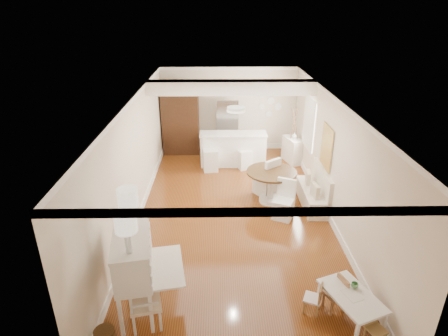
{
  "coord_description": "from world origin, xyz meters",
  "views": [
    {
      "loc": [
        -0.35,
        -7.77,
        4.71
      ],
      "look_at": [
        -0.23,
        0.3,
        1.12
      ],
      "focal_mm": 30.0,
      "sensor_mm": 36.0,
      "label": 1
    }
  ],
  "objects_px": {
    "kids_table": "(350,307)",
    "slip_chair_near": "(284,200)",
    "gustavian_armchair": "(145,302)",
    "kids_chair_c": "(376,329)",
    "fridge": "(238,127)",
    "bar_stool_right": "(244,154)",
    "slip_chair_far": "(266,176)",
    "kids_chair_a": "(335,294)",
    "breakfast_counter": "(233,149)",
    "kids_chair_b": "(313,298)",
    "dining_table": "(271,186)",
    "pantry_cabinet": "(181,120)",
    "sideboard": "(292,150)",
    "secretary_bureau": "(135,276)",
    "bar_stool_left": "(210,154)"
  },
  "relations": [
    {
      "from": "slip_chair_near",
      "to": "fridge",
      "type": "relative_size",
      "value": 0.52
    },
    {
      "from": "kids_chair_a",
      "to": "breakfast_counter",
      "type": "distance_m",
      "value": 6.3
    },
    {
      "from": "kids_chair_b",
      "to": "slip_chair_near",
      "type": "distance_m",
      "value": 2.96
    },
    {
      "from": "kids_chair_b",
      "to": "sideboard",
      "type": "relative_size",
      "value": 0.67
    },
    {
      "from": "gustavian_armchair",
      "to": "kids_table",
      "type": "xyz_separation_m",
      "value": [
        3.23,
        0.03,
        -0.18
      ]
    },
    {
      "from": "kids_chair_a",
      "to": "dining_table",
      "type": "distance_m",
      "value": 3.75
    },
    {
      "from": "kids_chair_a",
      "to": "kids_chair_b",
      "type": "distance_m",
      "value": 0.38
    },
    {
      "from": "kids_chair_c",
      "to": "slip_chair_far",
      "type": "relative_size",
      "value": 0.5
    },
    {
      "from": "pantry_cabinet",
      "to": "breakfast_counter",
      "type": "bearing_deg",
      "value": -32.43
    },
    {
      "from": "gustavian_armchair",
      "to": "dining_table",
      "type": "bearing_deg",
      "value": -44.85
    },
    {
      "from": "kids_chair_b",
      "to": "pantry_cabinet",
      "type": "bearing_deg",
      "value": -135.61
    },
    {
      "from": "slip_chair_near",
      "to": "sideboard",
      "type": "distance_m",
      "value": 3.51
    },
    {
      "from": "bar_stool_right",
      "to": "slip_chair_far",
      "type": "bearing_deg",
      "value": -96.23
    },
    {
      "from": "secretary_bureau",
      "to": "gustavian_armchair",
      "type": "bearing_deg",
      "value": -65.8
    },
    {
      "from": "pantry_cabinet",
      "to": "kids_chair_b",
      "type": "bearing_deg",
      "value": -69.05
    },
    {
      "from": "kids_table",
      "to": "kids_chair_b",
      "type": "xyz_separation_m",
      "value": [
        -0.55,
        0.2,
        0.02
      ]
    },
    {
      "from": "slip_chair_near",
      "to": "kids_chair_c",
      "type": "bearing_deg",
      "value": -52.86
    },
    {
      "from": "pantry_cabinet",
      "to": "sideboard",
      "type": "xyz_separation_m",
      "value": [
        3.6,
        -0.88,
        -0.76
      ]
    },
    {
      "from": "kids_chair_a",
      "to": "fridge",
      "type": "relative_size",
      "value": 0.35
    },
    {
      "from": "secretary_bureau",
      "to": "gustavian_armchair",
      "type": "xyz_separation_m",
      "value": [
        0.2,
        -0.29,
        -0.28
      ]
    },
    {
      "from": "breakfast_counter",
      "to": "kids_table",
      "type": "bearing_deg",
      "value": -75.67
    },
    {
      "from": "kids_chair_a",
      "to": "bar_stool_left",
      "type": "bearing_deg",
      "value": -177.91
    },
    {
      "from": "slip_chair_far",
      "to": "sideboard",
      "type": "bearing_deg",
      "value": -153.33
    },
    {
      "from": "slip_chair_near",
      "to": "slip_chair_far",
      "type": "height_order",
      "value": "slip_chair_far"
    },
    {
      "from": "bar_stool_left",
      "to": "kids_chair_a",
      "type": "bearing_deg",
      "value": -76.17
    },
    {
      "from": "secretary_bureau",
      "to": "gustavian_armchair",
      "type": "distance_m",
      "value": 0.44
    },
    {
      "from": "secretary_bureau",
      "to": "kids_table",
      "type": "distance_m",
      "value": 3.47
    },
    {
      "from": "gustavian_armchair",
      "to": "pantry_cabinet",
      "type": "bearing_deg",
      "value": -12.21
    },
    {
      "from": "secretary_bureau",
      "to": "kids_table",
      "type": "bearing_deg",
      "value": -14.46
    },
    {
      "from": "secretary_bureau",
      "to": "slip_chair_far",
      "type": "height_order",
      "value": "secretary_bureau"
    },
    {
      "from": "kids_table",
      "to": "fridge",
      "type": "bearing_deg",
      "value": 100.89
    },
    {
      "from": "breakfast_counter",
      "to": "dining_table",
      "type": "bearing_deg",
      "value": -70.25
    },
    {
      "from": "breakfast_counter",
      "to": "sideboard",
      "type": "relative_size",
      "value": 2.49
    },
    {
      "from": "kids_chair_a",
      "to": "dining_table",
      "type": "height_order",
      "value": "dining_table"
    },
    {
      "from": "kids_chair_a",
      "to": "sideboard",
      "type": "bearing_deg",
      "value": 157.27
    },
    {
      "from": "kids_table",
      "to": "kids_chair_c",
      "type": "bearing_deg",
      "value": -60.75
    },
    {
      "from": "slip_chair_near",
      "to": "slip_chair_far",
      "type": "xyz_separation_m",
      "value": [
        -0.26,
        1.22,
        0.06
      ]
    },
    {
      "from": "slip_chair_near",
      "to": "pantry_cabinet",
      "type": "bearing_deg",
      "value": 147.31
    },
    {
      "from": "kids_table",
      "to": "kids_chair_b",
      "type": "distance_m",
      "value": 0.59
    },
    {
      "from": "kids_table",
      "to": "bar_stool_left",
      "type": "height_order",
      "value": "bar_stool_left"
    },
    {
      "from": "kids_chair_b",
      "to": "bar_stool_right",
      "type": "xyz_separation_m",
      "value": [
        -0.74,
        5.87,
        0.19
      ]
    },
    {
      "from": "gustavian_armchair",
      "to": "kids_chair_a",
      "type": "relative_size",
      "value": 1.42
    },
    {
      "from": "slip_chair_far",
      "to": "slip_chair_near",
      "type": "bearing_deg",
      "value": 65.54
    },
    {
      "from": "gustavian_armchair",
      "to": "pantry_cabinet",
      "type": "relative_size",
      "value": 0.38
    },
    {
      "from": "kids_chair_c",
      "to": "dining_table",
      "type": "distance_m",
      "value": 4.51
    },
    {
      "from": "gustavian_armchair",
      "to": "sideboard",
      "type": "height_order",
      "value": "gustavian_armchair"
    },
    {
      "from": "slip_chair_far",
      "to": "sideboard",
      "type": "relative_size",
      "value": 1.28
    },
    {
      "from": "gustavian_armchair",
      "to": "kids_chair_c",
      "type": "bearing_deg",
      "value": -109.82
    },
    {
      "from": "kids_chair_b",
      "to": "kids_chair_c",
      "type": "bearing_deg",
      "value": 74.57
    },
    {
      "from": "kids_table",
      "to": "slip_chair_near",
      "type": "xyz_separation_m",
      "value": [
        -0.56,
        3.16,
        0.21
      ]
    }
  ]
}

